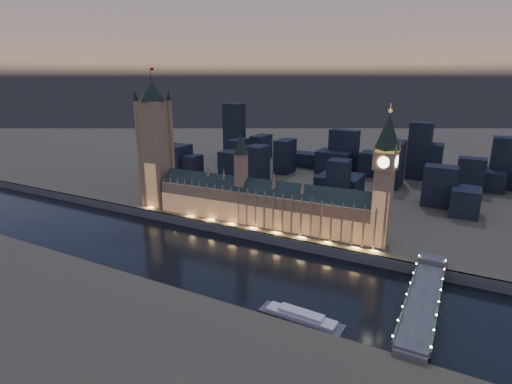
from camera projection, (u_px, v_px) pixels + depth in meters
The scene contains 9 objects.
ground_plane at pixel (217, 256), 305.66m from camera, with size 2000.00×2000.00×0.00m, color black.
north_bank at pixel (371, 148), 745.25m from camera, with size 2000.00×960.00×8.00m, color brown.
embankment_wall at pixel (243, 234), 339.29m from camera, with size 2000.00×2.50×8.00m, color #45404E.
palace_of_westminster at pixel (260, 203), 348.16m from camera, with size 202.00×27.46×78.00m.
victoria_tower at pixel (155, 139), 387.33m from camera, with size 31.68×31.68×132.69m.
elizabeth_tower at pixel (385, 170), 290.59m from camera, with size 18.00×18.00×106.48m.
westminster_bridge at pixel (423, 300), 234.25m from camera, with size 17.65×113.00×15.90m.
river_boat at pixel (301, 316), 226.80m from camera, with size 50.52×14.07×4.50m.
city_backdrop at pixel (348, 163), 491.14m from camera, with size 454.61×215.63×85.08m.
Camera 1 is at (158.54, -232.69, 132.29)m, focal length 28.00 mm.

